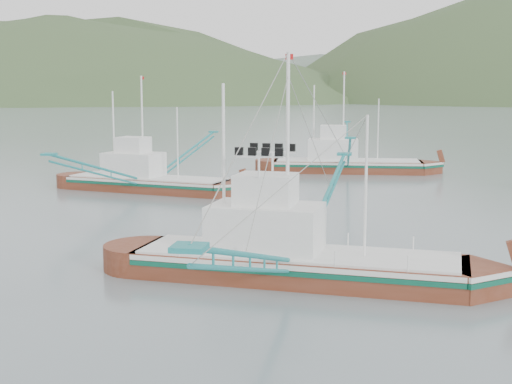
# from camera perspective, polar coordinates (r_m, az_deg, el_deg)

# --- Properties ---
(ground) EXTENTS (1200.00, 1200.00, 0.00)m
(ground) POSITION_cam_1_polar(r_m,az_deg,el_deg) (31.56, -1.87, -7.35)
(ground) COLOR slate
(ground) RESTS_ON ground
(main_boat) EXTENTS (15.11, 26.72, 10.85)m
(main_boat) POSITION_cam_1_polar(r_m,az_deg,el_deg) (31.89, 2.96, -4.19)
(main_boat) COLOR #5F2614
(main_boat) RESTS_ON ground
(bg_boat_left) EXTENTS (14.35, 24.81, 10.18)m
(bg_boat_left) POSITION_cam_1_polar(r_m,az_deg,el_deg) (59.42, -8.74, 1.80)
(bg_boat_left) COLOR #5F2614
(bg_boat_left) RESTS_ON ground
(bg_boat_far) EXTENTS (14.95, 26.73, 10.82)m
(bg_boat_far) POSITION_cam_1_polar(r_m,az_deg,el_deg) (72.18, 7.17, 2.75)
(bg_boat_far) COLOR #5F2614
(bg_boat_far) RESTS_ON ground
(headland_left) EXTENTS (448.00, 308.00, 210.00)m
(headland_left) POSITION_cam_1_polar(r_m,az_deg,el_deg) (432.00, -15.85, 7.01)
(headland_left) COLOR #364D27
(headland_left) RESTS_ON ground
(ridge_distant) EXTENTS (960.00, 400.00, 240.00)m
(ridge_distant) POSITION_cam_1_polar(r_m,az_deg,el_deg) (590.27, 12.22, 7.45)
(ridge_distant) COLOR slate
(ridge_distant) RESTS_ON ground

